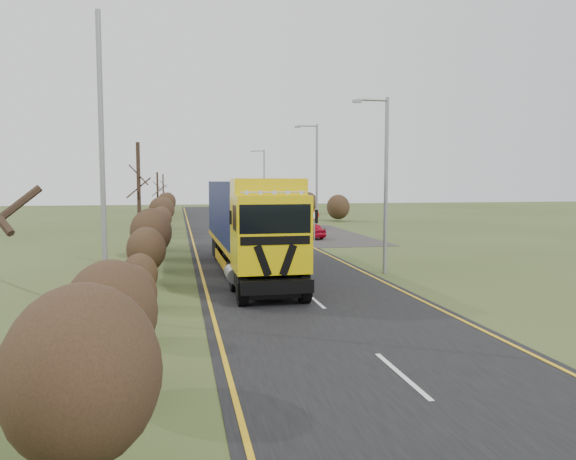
% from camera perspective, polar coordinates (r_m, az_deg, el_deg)
% --- Properties ---
extents(ground, '(160.00, 160.00, 0.00)m').
position_cam_1_polar(ground, '(24.07, 0.35, -5.16)').
color(ground, '#39481E').
rests_on(ground, ground).
extents(road, '(8.00, 120.00, 0.02)m').
position_cam_1_polar(road, '(33.81, -3.04, -2.20)').
color(road, black).
rests_on(road, ground).
extents(layby, '(6.00, 18.00, 0.02)m').
position_cam_1_polar(layby, '(44.85, 3.38, -0.42)').
color(layby, '#2E2C29').
rests_on(layby, ground).
extents(lane_markings, '(7.52, 116.00, 0.01)m').
position_cam_1_polar(lane_markings, '(33.51, -2.97, -2.23)').
color(lane_markings, gold).
rests_on(lane_markings, road).
extents(hedgerow, '(2.24, 102.04, 6.05)m').
position_cam_1_polar(hedgerow, '(31.24, -13.45, 0.04)').
color(hedgerow, '#2F2014').
rests_on(hedgerow, ground).
extents(lorry, '(3.03, 15.58, 4.33)m').
position_cam_1_polar(lorry, '(26.07, -4.11, 1.06)').
color(lorry, black).
rests_on(lorry, ground).
extents(car_red_hatchback, '(2.14, 3.68, 1.18)m').
position_cam_1_polar(car_red_hatchback, '(41.57, 2.12, -0.05)').
color(car_red_hatchback, '#AE081F').
rests_on(car_red_hatchback, ground).
extents(car_blue_sedan, '(3.10, 4.67, 1.45)m').
position_cam_1_polar(car_blue_sedan, '(50.70, 1.39, 1.02)').
color(car_blue_sedan, '#0A0B3C').
rests_on(car_blue_sedan, ground).
extents(streetlight_near, '(1.71, 0.18, 8.00)m').
position_cam_1_polar(streetlight_near, '(25.94, 9.74, 5.22)').
color(streetlight_near, gray).
rests_on(streetlight_near, ground).
extents(streetlight_mid, '(1.83, 0.18, 8.56)m').
position_cam_1_polar(streetlight_mid, '(43.20, 2.81, 5.60)').
color(streetlight_mid, gray).
rests_on(streetlight_mid, ground).
extents(streetlight_far, '(1.71, 0.18, 7.99)m').
position_cam_1_polar(streetlight_far, '(68.16, -2.51, 5.10)').
color(streetlight_far, gray).
rests_on(streetlight_far, ground).
extents(left_pole, '(0.16, 0.16, 9.25)m').
position_cam_1_polar(left_pole, '(17.78, -18.35, 5.97)').
color(left_pole, gray).
rests_on(left_pole, ground).
extents(speed_sign, '(0.63, 0.10, 2.27)m').
position_cam_1_polar(speed_sign, '(37.79, 2.71, 0.95)').
color(speed_sign, gray).
rests_on(speed_sign, ground).
extents(warning_board, '(0.71, 0.11, 1.87)m').
position_cam_1_polar(warning_board, '(47.73, -0.37, 1.26)').
color(warning_board, gray).
rests_on(warning_board, ground).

